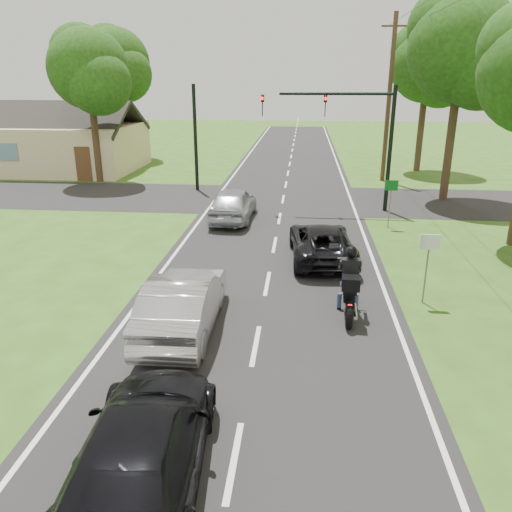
# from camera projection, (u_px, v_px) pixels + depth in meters

# --- Properties ---
(ground) EXTENTS (140.00, 140.00, 0.00)m
(ground) POSITION_uv_depth(u_px,v_px,m) (256.00, 346.00, 12.43)
(ground) COLOR #314F16
(ground) RESTS_ON ground
(road) EXTENTS (8.00, 100.00, 0.01)m
(road) POSITION_uv_depth(u_px,v_px,m) (277.00, 231.00, 21.80)
(road) COLOR black
(road) RESTS_ON ground
(cross_road) EXTENTS (60.00, 7.00, 0.01)m
(cross_road) POSITION_uv_depth(u_px,v_px,m) (283.00, 199.00, 27.43)
(cross_road) COLOR black
(cross_road) RESTS_ON ground
(motorcycle_rider) EXTENTS (0.67, 2.37, 2.04)m
(motorcycle_rider) POSITION_uv_depth(u_px,v_px,m) (349.00, 289.00, 13.75)
(motorcycle_rider) COLOR black
(motorcycle_rider) RESTS_ON ground
(dark_suv) EXTENTS (2.51, 4.85, 1.31)m
(dark_suv) POSITION_uv_depth(u_px,v_px,m) (321.00, 242.00, 18.17)
(dark_suv) COLOR black
(dark_suv) RESTS_ON road
(silver_sedan) EXTENTS (1.70, 4.70, 1.54)m
(silver_sedan) POSITION_uv_depth(u_px,v_px,m) (183.00, 303.00, 12.96)
(silver_sedan) COLOR silver
(silver_sedan) RESTS_ON road
(silver_suv) EXTENTS (1.98, 4.58, 1.54)m
(silver_suv) POSITION_uv_depth(u_px,v_px,m) (233.00, 204.00, 23.21)
(silver_suv) COLOR #ADB0B6
(silver_suv) RESTS_ON road
(dark_car_behind) EXTENTS (2.37, 5.08, 1.43)m
(dark_car_behind) POSITION_uv_depth(u_px,v_px,m) (142.00, 448.00, 7.95)
(dark_car_behind) COLOR black
(dark_car_behind) RESTS_ON road
(traffic_signal) EXTENTS (6.38, 0.44, 6.00)m
(traffic_signal) POSITION_uv_depth(u_px,v_px,m) (353.00, 126.00, 23.87)
(traffic_signal) COLOR black
(traffic_signal) RESTS_ON ground
(signal_pole_far) EXTENTS (0.20, 0.20, 6.00)m
(signal_pole_far) POSITION_uv_depth(u_px,v_px,m) (195.00, 139.00, 28.76)
(signal_pole_far) COLOR black
(signal_pole_far) RESTS_ON ground
(utility_pole_far) EXTENTS (1.60, 0.28, 10.00)m
(utility_pole_far) POSITION_uv_depth(u_px,v_px,m) (389.00, 99.00, 30.80)
(utility_pole_far) COLOR #4E3623
(utility_pole_far) RESTS_ON ground
(sign_white) EXTENTS (0.55, 0.07, 2.12)m
(sign_white) POSITION_uv_depth(u_px,v_px,m) (429.00, 252.00, 14.27)
(sign_white) COLOR slate
(sign_white) RESTS_ON ground
(sign_green) EXTENTS (0.55, 0.07, 2.12)m
(sign_green) POSITION_uv_depth(u_px,v_px,m) (391.00, 192.00, 21.75)
(sign_green) COLOR slate
(sign_green) RESTS_ON ground
(tree_row_d) EXTENTS (5.76, 5.58, 10.45)m
(tree_row_d) POSITION_uv_depth(u_px,v_px,m) (469.00, 54.00, 24.84)
(tree_row_d) COLOR #332316
(tree_row_d) RESTS_ON ground
(tree_row_e) EXTENTS (5.28, 5.12, 9.61)m
(tree_row_e) POSITION_uv_depth(u_px,v_px,m) (432.00, 70.00, 33.46)
(tree_row_e) COLOR #332316
(tree_row_e) RESTS_ON ground
(tree_left_near) EXTENTS (5.12, 4.96, 9.22)m
(tree_left_near) POSITION_uv_depth(u_px,v_px,m) (92.00, 74.00, 29.82)
(tree_left_near) COLOR #332316
(tree_left_near) RESTS_ON ground
(tree_left_far) EXTENTS (5.76, 5.58, 10.14)m
(tree_left_far) POSITION_uv_depth(u_px,v_px,m) (118.00, 67.00, 39.14)
(tree_left_far) COLOR #332316
(tree_left_far) RESTS_ON ground
(house) EXTENTS (10.20, 8.00, 4.84)m
(house) POSITION_uv_depth(u_px,v_px,m) (65.00, 145.00, 35.75)
(house) COLOR tan
(house) RESTS_ON ground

